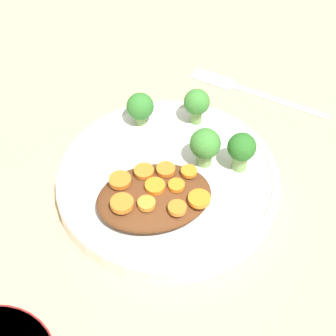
# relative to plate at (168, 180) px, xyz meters

# --- Properties ---
(ground_plane) EXTENTS (4.00, 4.00, 0.00)m
(ground_plane) POSITION_rel_plate_xyz_m (0.00, 0.00, -0.01)
(ground_plane) COLOR tan
(plate) EXTENTS (0.26, 0.26, 0.03)m
(plate) POSITION_rel_plate_xyz_m (0.00, 0.00, 0.00)
(plate) COLOR silver
(plate) RESTS_ON ground_plane
(stew_mound) EXTENTS (0.13, 0.09, 0.02)m
(stew_mound) POSITION_rel_plate_xyz_m (0.02, 0.04, 0.02)
(stew_mound) COLOR #5B3319
(stew_mound) RESTS_ON plate
(broccoli_floret_0) EXTENTS (0.03, 0.03, 0.04)m
(broccoli_floret_0) POSITION_rel_plate_xyz_m (0.01, -0.10, 0.03)
(broccoli_floret_0) COLOR #7FA85B
(broccoli_floret_0) RESTS_ON plate
(broccoli_floret_1) EXTENTS (0.04, 0.04, 0.05)m
(broccoli_floret_1) POSITION_rel_plate_xyz_m (-0.05, -0.01, 0.04)
(broccoli_floret_1) COLOR #7FA85B
(broccoli_floret_1) RESTS_ON plate
(broccoli_floret_2) EXTENTS (0.03, 0.03, 0.05)m
(broccoli_floret_2) POSITION_rel_plate_xyz_m (-0.06, -0.08, 0.04)
(broccoli_floret_2) COLOR #759E51
(broccoli_floret_2) RESTS_ON plate
(broccoli_floret_3) EXTENTS (0.03, 0.03, 0.05)m
(broccoli_floret_3) POSITION_rel_plate_xyz_m (-0.08, 0.01, 0.04)
(broccoli_floret_3) COLOR #7FA85B
(broccoli_floret_3) RESTS_ON plate
(carrot_slice_0) EXTENTS (0.02, 0.02, 0.01)m
(carrot_slice_0) POSITION_rel_plate_xyz_m (0.02, 0.03, 0.03)
(carrot_slice_0) COLOR orange
(carrot_slice_0) RESTS_ON stew_mound
(carrot_slice_1) EXTENTS (0.02, 0.02, 0.01)m
(carrot_slice_1) POSITION_rel_plate_xyz_m (-0.00, 0.04, 0.03)
(carrot_slice_1) COLOR orange
(carrot_slice_1) RESTS_ON stew_mound
(carrot_slice_2) EXTENTS (0.02, 0.02, 0.00)m
(carrot_slice_2) POSITION_rel_plate_xyz_m (-0.02, 0.02, 0.03)
(carrot_slice_2) COLOR orange
(carrot_slice_2) RESTS_ON stew_mound
(carrot_slice_3) EXTENTS (0.02, 0.02, 0.01)m
(carrot_slice_3) POSITION_rel_plate_xyz_m (0.01, 0.01, 0.03)
(carrot_slice_3) COLOR orange
(carrot_slice_3) RESTS_ON stew_mound
(carrot_slice_4) EXTENTS (0.02, 0.02, 0.01)m
(carrot_slice_4) POSITION_rel_plate_xyz_m (0.06, 0.02, 0.03)
(carrot_slice_4) COLOR orange
(carrot_slice_4) RESTS_ON stew_mound
(carrot_slice_5) EXTENTS (0.02, 0.02, 0.00)m
(carrot_slice_5) POSITION_rel_plate_xyz_m (-0.02, 0.06, 0.03)
(carrot_slice_5) COLOR orange
(carrot_slice_5) RESTS_ON stew_mound
(carrot_slice_6) EXTENTS (0.02, 0.02, 0.01)m
(carrot_slice_6) POSITION_rel_plate_xyz_m (0.04, 0.05, 0.03)
(carrot_slice_6) COLOR orange
(carrot_slice_6) RESTS_ON stew_mound
(carrot_slice_7) EXTENTS (0.02, 0.02, 0.01)m
(carrot_slice_7) POSITION_rel_plate_xyz_m (0.03, 0.01, 0.03)
(carrot_slice_7) COLOR orange
(carrot_slice_7) RESTS_ON stew_mound
(carrot_slice_8) EXTENTS (0.02, 0.02, 0.01)m
(carrot_slice_8) POSITION_rel_plate_xyz_m (0.06, 0.05, 0.03)
(carrot_slice_8) COLOR orange
(carrot_slice_8) RESTS_ON stew_mound
(carrot_slice_9) EXTENTS (0.02, 0.02, 0.01)m
(carrot_slice_9) POSITION_rel_plate_xyz_m (0.01, 0.07, 0.03)
(carrot_slice_9) COLOR orange
(carrot_slice_9) RESTS_ON stew_mound
(fork) EXTENTS (0.16, 0.15, 0.01)m
(fork) POSITION_rel_plate_xyz_m (-0.15, -0.14, -0.01)
(fork) COLOR silver
(fork) RESTS_ON ground_plane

